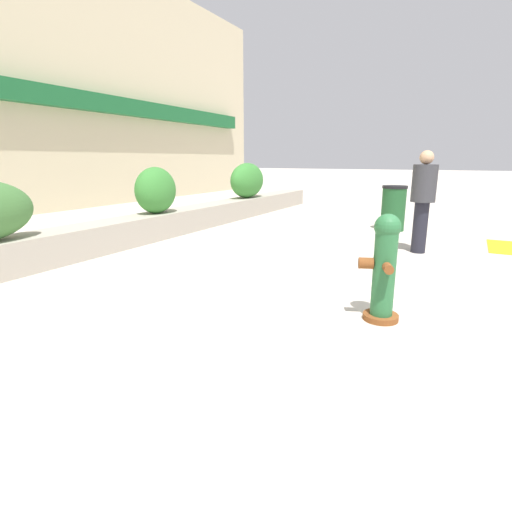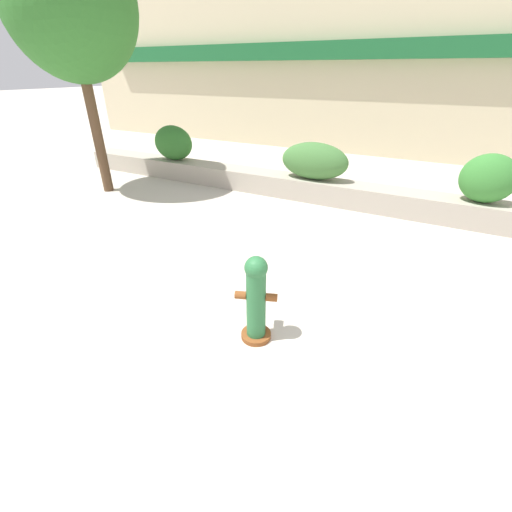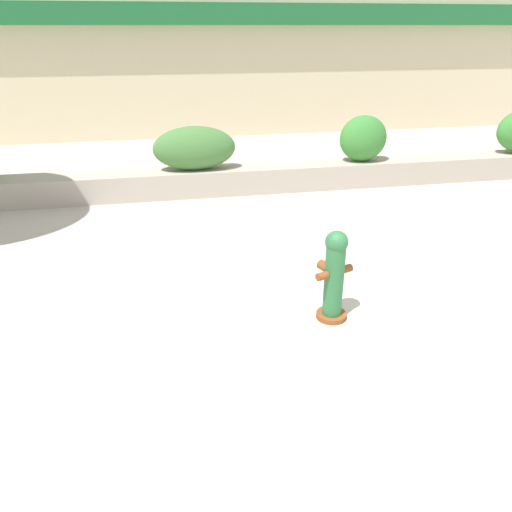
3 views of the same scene
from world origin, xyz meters
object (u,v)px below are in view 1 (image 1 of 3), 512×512
at_px(fire_hydrant, 384,267).
at_px(pedestrian, 423,195).
at_px(hedge_bush_2, 156,190).
at_px(hedge_bush_3, 247,180).
at_px(trash_bin, 393,208).

xyz_separation_m(fire_hydrant, pedestrian, (3.39, 0.02, 0.44)).
height_order(hedge_bush_2, fire_hydrant, hedge_bush_2).
bearing_deg(hedge_bush_3, trash_bin, -99.67).
bearing_deg(trash_bin, hedge_bush_3, 80.33).
bearing_deg(trash_bin, hedge_bush_2, 126.80).
distance_m(fire_hydrant, pedestrian, 3.42).
xyz_separation_m(hedge_bush_2, pedestrian, (1.04, -4.97, 0.02)).
distance_m(hedge_bush_3, trash_bin, 4.26).
xyz_separation_m(hedge_bush_2, trash_bin, (3.12, -4.18, -0.46)).
bearing_deg(hedge_bush_3, pedestrian, -119.40).
bearing_deg(pedestrian, hedge_bush_2, 101.80).
xyz_separation_m(hedge_bush_3, trash_bin, (-0.71, -4.18, -0.48)).
bearing_deg(fire_hydrant, hedge_bush_2, 64.71).
height_order(pedestrian, trash_bin, pedestrian).
height_order(fire_hydrant, pedestrian, pedestrian).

